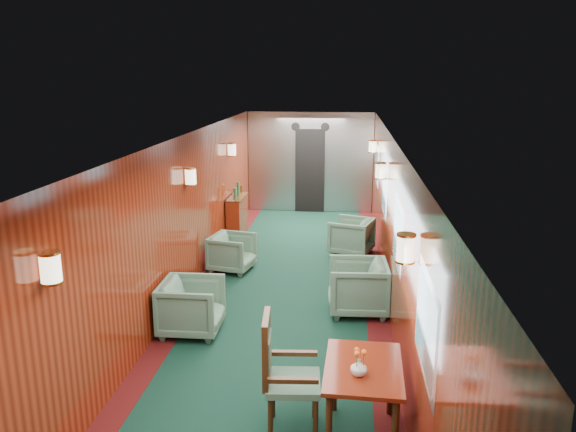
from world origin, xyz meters
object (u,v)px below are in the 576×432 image
object	(u,v)px
armchair_right_near	(358,287)
armchair_left_near	(192,307)
credenza	(237,216)
dining_table	(363,378)
armchair_left_far	(232,253)
armchair_right_far	(351,236)
side_chair	(281,370)

from	to	relation	value
armchair_right_near	armchair_left_near	bearing A→B (deg)	-70.85
armchair_left_near	credenza	bearing A→B (deg)	2.66
dining_table	armchair_left_far	xyz separation A→B (m)	(-2.09, 4.36, -0.30)
dining_table	armchair_right_far	size ratio (longest dim) A/B	1.36
armchair_left_far	armchair_right_near	xyz separation A→B (m)	(2.09, -1.51, 0.06)
side_chair	armchair_left_near	distance (m)	2.39
armchair_left_near	armchair_right_near	xyz separation A→B (m)	(2.13, 0.86, 0.02)
armchair_right_near	dining_table	bearing A→B (deg)	-2.91
dining_table	armchair_right_far	world-z (taller)	dining_table
credenza	armchair_right_near	bearing A→B (deg)	-56.06
dining_table	armchair_left_far	bearing A→B (deg)	117.50
side_chair	armchair_left_near	size ratio (longest dim) A/B	1.49
credenza	side_chair	bearing A→B (deg)	-75.37
side_chair	armchair_right_near	distance (m)	2.90
armchair_left_near	armchair_right_far	world-z (taller)	armchair_left_near
armchair_left_far	armchair_right_near	world-z (taller)	armchair_right_near
side_chair	armchair_left_near	bearing A→B (deg)	121.20
credenza	armchair_left_far	size ratio (longest dim) A/B	1.61
side_chair	credenza	world-z (taller)	side_chair
armchair_right_near	armchair_right_far	distance (m)	2.65
credenza	armchair_left_near	bearing A→B (deg)	-86.48
armchair_right_near	credenza	bearing A→B (deg)	-148.96
armchair_right_near	armchair_right_far	xyz separation A→B (m)	(-0.08, 2.65, -0.04)
credenza	armchair_right_far	bearing A→B (deg)	-21.73
credenza	armchair_right_far	xyz separation A→B (m)	(2.33, -0.93, -0.10)
credenza	armchair_left_far	distance (m)	2.09
dining_table	armchair_left_near	distance (m)	2.92
armchair_left_near	armchair_right_far	bearing A→B (deg)	-31.22
side_chair	credenza	distance (m)	6.59
side_chair	armchair_left_far	world-z (taller)	side_chair
side_chair	credenza	size ratio (longest dim) A/B	1.03
dining_table	armchair_left_near	size ratio (longest dim) A/B	1.29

